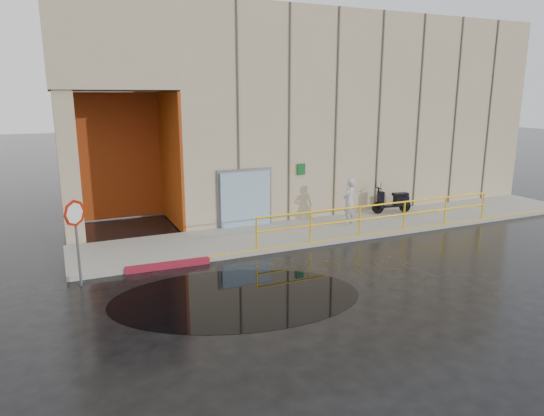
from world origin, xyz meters
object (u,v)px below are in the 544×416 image
Objects in this scene: scooter at (393,195)px; stop_sign at (76,223)px; person at (349,201)px; red_curb at (168,265)px.

stop_sign is at bearing -157.08° from scooter.
scooter is at bearing -7.94° from stop_sign.
red_curb is at bearing -15.34° from person.
red_curb is (-7.09, -1.57, -0.92)m from person.
stop_sign is at bearing -170.32° from red_curb.
person is 9.66m from stop_sign.
person is 2.72m from scooter.
scooter is 12.37m from stop_sign.
person is 1.00× the size of scooter.
scooter is at bearing 169.09° from person.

